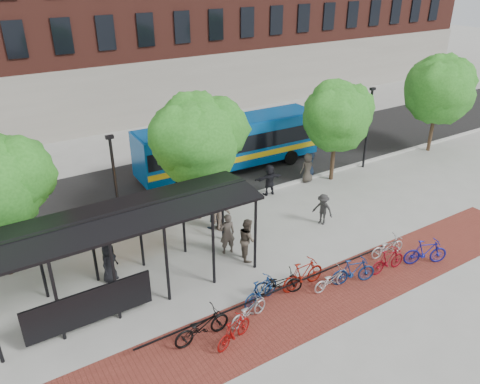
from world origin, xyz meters
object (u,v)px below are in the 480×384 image
tree_d (440,86)px  bike_5 (303,274)px  pedestrian_4 (214,211)px  lamp_post_left (116,185)px  bus_shelter (121,226)px  lamp_post_right (368,126)px  bike_4 (278,283)px  bike_1 (234,331)px  pedestrian_6 (308,168)px  bike_2 (248,311)px  pedestrian_9 (323,209)px  pedestrian_0 (109,262)px  bike_3 (261,290)px  bike_0 (202,326)px  pedestrian_8 (248,239)px  bus (230,142)px  pedestrian_5 (269,180)px  pedestrian_1 (227,234)px  tree_b (197,135)px  bike_7 (353,271)px  bike_9 (388,260)px  bike_6 (331,279)px  bike_10 (387,247)px  pedestrian_2 (212,210)px  tree_c (337,114)px  pedestrian_3 (221,213)px  bike_11 (426,252)px

tree_d → bike_5: tree_d is taller
pedestrian_4 → lamp_post_left: bearing=-175.2°
bus_shelter → pedestrian_4: (5.31, 2.47, -2.04)m
lamp_post_right → bike_4: size_ratio=2.64×
bike_1 → pedestrian_6: pedestrian_6 is taller
lamp_post_right → bike_2: lamp_post_right is taller
pedestrian_9 → pedestrian_0: bearing=-119.8°
lamp_post_right → bike_5: (-11.12, -7.60, -2.13)m
bike_1 → bike_5: (3.95, 1.15, 0.11)m
bike_3 → bike_0: bearing=87.7°
pedestrian_8 → pedestrian_9: pedestrian_8 is taller
bus → pedestrian_5: bearing=-87.7°
bike_3 → pedestrian_1: pedestrian_1 is taller
tree_b → lamp_post_left: (-4.10, 0.25, -1.71)m
bike_7 → bike_9: size_ratio=1.07×
bike_0 → bike_6: bike_0 is taller
bike_6 → bike_10: size_ratio=0.95×
pedestrian_9 → bike_1: bearing=-83.8°
pedestrian_2 → pedestrian_5: bearing=-162.8°
tree_c → pedestrian_1: bearing=-159.4°
bike_10 → pedestrian_8: 6.25m
tree_b → pedestrian_3: tree_b is taller
pedestrian_0 → pedestrian_1: (5.12, -0.79, 0.11)m
bike_6 → pedestrian_9: size_ratio=1.05×
bike_3 → pedestrian_5: bearing=-50.2°
lamp_post_left → bike_11: bearing=-41.2°
bus_shelter → pedestrian_2: size_ratio=5.47×
lamp_post_right → pedestrian_5: bearing=-180.0°
tree_d → bike_10: tree_d is taller
pedestrian_1 → pedestrian_8: (0.53, -0.85, -0.01)m
bike_5 → pedestrian_3: pedestrian_3 is taller
bike_4 → pedestrian_1: bearing=24.5°
lamp_post_left → pedestrian_6: lamp_post_left is taller
bike_2 → bike_4: size_ratio=0.92×
bus → pedestrian_0: bearing=-142.3°
lamp_post_right → pedestrian_0: (-17.53, -3.03, -1.87)m
pedestrian_4 → pedestrian_5: bearing=45.7°
pedestrian_0 → bus: bearing=-3.9°
pedestrian_4 → pedestrian_6: 7.57m
lamp_post_right → bike_0: lamp_post_right is taller
pedestrian_1 → pedestrian_9: 5.35m
tree_d → bike_6: tree_d is taller
pedestrian_3 → pedestrian_8: bearing=-118.6°
bike_7 → pedestrian_9: (2.15, 4.37, 0.24)m
bike_9 → pedestrian_2: (-4.51, 7.16, 0.43)m
bus_shelter → pedestrian_4: bus_shelter is taller
lamp_post_left → bike_4: size_ratio=2.64×
tree_b → bike_6: bearing=-78.1°
bike_1 → pedestrian_2: size_ratio=0.88×
pedestrian_9 → lamp_post_right: bearing=96.3°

